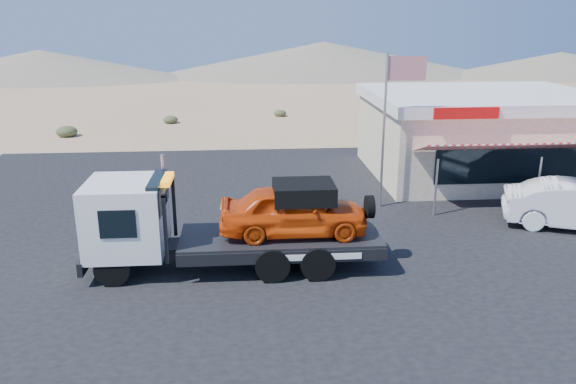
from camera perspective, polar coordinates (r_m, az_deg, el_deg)
name	(u,v)px	position (r m, az deg, el deg)	size (l,w,h in m)	color
ground	(268,256)	(17.92, -2.08, -6.52)	(120.00, 120.00, 0.00)	#A07F5B
asphalt_lot	(318,221)	(20.86, 3.05, -2.98)	(32.00, 24.00, 0.02)	black
tow_truck	(227,219)	(16.69, -6.25, -2.76)	(8.56, 2.54, 2.86)	black
jerky_store	(480,133)	(28.19, 18.94, 5.67)	(10.40, 9.97, 3.90)	#BDAA8F
flagpole	(391,113)	(21.89, 10.39, 7.92)	(1.55, 0.10, 6.00)	#99999E
desert_scrub	(14,162)	(31.47, -26.05, 2.79)	(24.69, 34.75, 0.71)	#393F22
distant_hills	(168,63)	(72.30, -12.09, 12.74)	(126.00, 48.00, 4.20)	#726B59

